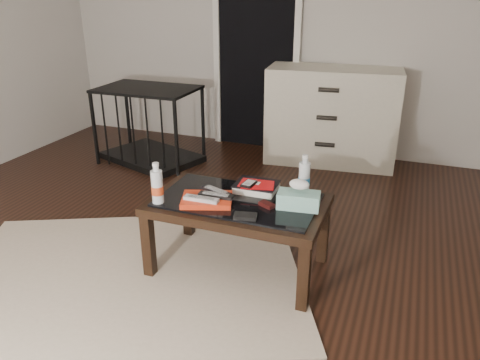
% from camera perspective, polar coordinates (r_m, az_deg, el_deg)
% --- Properties ---
extents(ground, '(5.00, 5.00, 0.00)m').
position_cam_1_polar(ground, '(2.87, -6.63, -11.36)').
color(ground, black).
rests_on(ground, ground).
extents(doorway, '(0.90, 0.08, 2.07)m').
position_cam_1_polar(doorway, '(4.84, 2.03, 15.94)').
color(doorway, black).
rests_on(doorway, ground).
extents(coffee_table, '(1.00, 0.60, 0.46)m').
position_cam_1_polar(coffee_table, '(2.72, -0.21, -3.56)').
color(coffee_table, black).
rests_on(coffee_table, ground).
extents(rug, '(2.45, 2.20, 0.01)m').
position_cam_1_polar(rug, '(2.91, -13.25, -11.23)').
color(rug, '#BAA690').
rests_on(rug, ground).
extents(dresser, '(1.24, 0.62, 0.90)m').
position_cam_1_polar(dresser, '(4.53, 11.10, 7.64)').
color(dresser, beige).
rests_on(dresser, ground).
extents(pet_crate, '(1.05, 0.86, 0.71)m').
position_cam_1_polar(pet_crate, '(4.62, -10.82, 5.14)').
color(pet_crate, black).
rests_on(pet_crate, ground).
extents(magazines, '(0.33, 0.29, 0.03)m').
position_cam_1_polar(magazines, '(2.65, -4.07, -2.42)').
color(magazines, red).
rests_on(magazines, coffee_table).
extents(remote_silver, '(0.20, 0.05, 0.02)m').
position_cam_1_polar(remote_silver, '(2.60, -4.75, -2.29)').
color(remote_silver, silver).
rests_on(remote_silver, magazines).
extents(remote_black_front, '(0.20, 0.06, 0.02)m').
position_cam_1_polar(remote_black_front, '(2.64, -2.97, -1.86)').
color(remote_black_front, black).
rests_on(remote_black_front, magazines).
extents(remote_black_back, '(0.20, 0.12, 0.02)m').
position_cam_1_polar(remote_black_back, '(2.69, -2.93, -1.33)').
color(remote_black_back, black).
rests_on(remote_black_back, magazines).
extents(textbook, '(0.25, 0.20, 0.05)m').
position_cam_1_polar(textbook, '(2.79, 2.01, -0.85)').
color(textbook, black).
rests_on(textbook, coffee_table).
extents(dvd_mailers, '(0.20, 0.15, 0.01)m').
position_cam_1_polar(dvd_mailers, '(2.77, 1.92, -0.43)').
color(dvd_mailers, red).
rests_on(dvd_mailers, textbook).
extents(ipod, '(0.08, 0.11, 0.02)m').
position_cam_1_polar(ipod, '(2.74, 1.08, -0.44)').
color(ipod, black).
rests_on(ipod, dvd_mailers).
extents(flip_phone, '(0.10, 0.08, 0.02)m').
position_cam_1_polar(flip_phone, '(2.60, 3.30, -3.02)').
color(flip_phone, black).
rests_on(flip_phone, coffee_table).
extents(wallet, '(0.13, 0.09, 0.02)m').
position_cam_1_polar(wallet, '(2.47, 0.65, -4.43)').
color(wallet, black).
rests_on(wallet, coffee_table).
extents(water_bottle_left, '(0.07, 0.07, 0.24)m').
position_cam_1_polar(water_bottle_left, '(2.64, -10.09, -0.34)').
color(water_bottle_left, silver).
rests_on(water_bottle_left, coffee_table).
extents(water_bottle_right, '(0.08, 0.08, 0.24)m').
position_cam_1_polar(water_bottle_right, '(2.74, 7.86, 0.69)').
color(water_bottle_right, silver).
rests_on(water_bottle_right, coffee_table).
extents(tissue_box, '(0.24, 0.15, 0.09)m').
position_cam_1_polar(tissue_box, '(2.59, 7.14, -2.45)').
color(tissue_box, teal).
rests_on(tissue_box, coffee_table).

